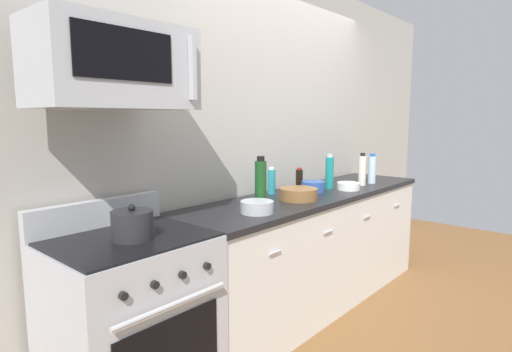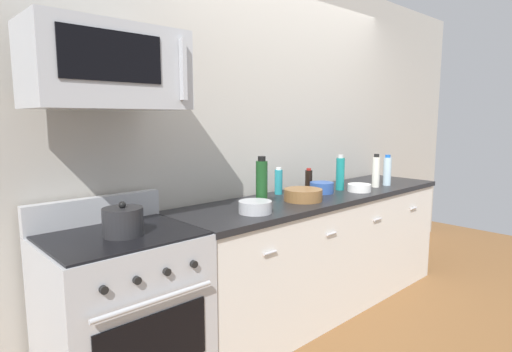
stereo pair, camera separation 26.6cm
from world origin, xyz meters
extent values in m
plane|color=brown|center=(0.00, 0.00, 0.00)|extent=(6.80, 6.80, 0.00)
cube|color=#B7B2A8|center=(0.00, 0.41, 1.35)|extent=(5.66, 0.10, 2.70)
cube|color=silver|center=(0.00, 0.00, 0.44)|extent=(2.54, 0.62, 0.88)
cube|color=black|center=(0.00, 0.00, 0.90)|extent=(2.57, 0.65, 0.04)
cube|color=black|center=(0.00, -0.28, 0.05)|extent=(2.54, 0.02, 0.10)
cylinder|color=silver|center=(-0.89, -0.32, 0.72)|extent=(0.10, 0.02, 0.02)
cylinder|color=silver|center=(-0.30, -0.32, 0.72)|extent=(0.10, 0.02, 0.02)
cylinder|color=silver|center=(0.30, -0.32, 0.72)|extent=(0.10, 0.02, 0.02)
cylinder|color=silver|center=(0.89, -0.32, 0.72)|extent=(0.10, 0.02, 0.02)
cube|color=#B7BABF|center=(-1.66, 0.00, 0.46)|extent=(0.76, 0.64, 0.91)
cube|color=black|center=(-1.66, -0.32, 0.45)|extent=(0.58, 0.01, 0.30)
cylinder|color=#B7BABF|center=(-1.66, -0.35, 0.68)|extent=(0.61, 0.02, 0.02)
cube|color=#B7BABF|center=(-1.66, 0.29, 0.99)|extent=(0.76, 0.06, 0.16)
cube|color=black|center=(-1.66, 0.00, 0.92)|extent=(0.73, 0.61, 0.01)
cylinder|color=black|center=(-1.89, -0.33, 0.79)|extent=(0.04, 0.02, 0.04)
cylinder|color=black|center=(-1.74, -0.33, 0.79)|extent=(0.04, 0.02, 0.04)
cylinder|color=black|center=(-1.59, -0.33, 0.79)|extent=(0.04, 0.02, 0.04)
cylinder|color=black|center=(-1.43, -0.33, 0.79)|extent=(0.04, 0.02, 0.04)
cube|color=#B7BABF|center=(-1.66, 0.05, 1.75)|extent=(0.74, 0.40, 0.40)
cube|color=black|center=(-1.72, -0.15, 1.78)|extent=(0.48, 0.01, 0.22)
cube|color=#B7BABF|center=(-1.36, -0.17, 1.75)|extent=(0.02, 0.04, 0.30)
cylinder|color=black|center=(0.04, 0.17, 1.00)|extent=(0.06, 0.06, 0.17)
cylinder|color=maroon|center=(0.04, 0.17, 1.09)|extent=(0.04, 0.04, 0.02)
cylinder|color=silver|center=(0.59, -0.12, 1.05)|extent=(0.07, 0.07, 0.26)
cylinder|color=black|center=(0.59, -0.12, 1.19)|extent=(0.04, 0.04, 0.03)
cylinder|color=silver|center=(0.74, -0.13, 1.04)|extent=(0.07, 0.07, 0.24)
cylinder|color=blue|center=(0.74, -0.13, 1.18)|extent=(0.04, 0.04, 0.02)
cylinder|color=teal|center=(-0.26, 0.22, 1.02)|extent=(0.06, 0.06, 0.19)
cylinder|color=white|center=(-0.26, 0.22, 1.12)|extent=(0.04, 0.04, 0.02)
cylinder|color=#197F7A|center=(0.25, 0.01, 1.05)|extent=(0.07, 0.07, 0.26)
cylinder|color=beige|center=(0.25, 0.01, 1.20)|extent=(0.05, 0.05, 0.03)
cylinder|color=#19471E|center=(-0.68, -0.03, 1.07)|extent=(0.08, 0.08, 0.31)
cylinder|color=black|center=(-0.68, -0.03, 1.24)|extent=(0.05, 0.05, 0.03)
cylinder|color=#B2B5BA|center=(-0.83, -0.13, 0.96)|extent=(0.21, 0.21, 0.08)
torus|color=#B2B5BA|center=(-0.83, -0.13, 0.99)|extent=(0.21, 0.21, 0.01)
cylinder|color=#B2B5BA|center=(-0.83, -0.13, 0.93)|extent=(0.11, 0.11, 0.01)
cylinder|color=brown|center=(-0.32, -0.08, 0.96)|extent=(0.28, 0.28, 0.08)
torus|color=brown|center=(-0.32, -0.08, 1.00)|extent=(0.28, 0.28, 0.01)
cylinder|color=brown|center=(-0.32, -0.08, 0.93)|extent=(0.15, 0.15, 0.01)
cylinder|color=#2D519E|center=(0.02, 0.02, 0.96)|extent=(0.19, 0.19, 0.09)
torus|color=#2D519E|center=(0.02, 0.02, 1.00)|extent=(0.19, 0.19, 0.01)
cylinder|color=#2D519E|center=(0.02, 0.02, 0.93)|extent=(0.10, 0.10, 0.01)
cylinder|color=white|center=(0.30, -0.14, 0.95)|extent=(0.19, 0.19, 0.06)
torus|color=white|center=(0.30, -0.14, 0.98)|extent=(0.19, 0.19, 0.01)
cylinder|color=white|center=(0.30, -0.14, 0.92)|extent=(0.10, 0.10, 0.01)
cylinder|color=#262628|center=(-1.66, -0.05, 0.99)|extent=(0.20, 0.20, 0.14)
sphere|color=black|center=(-1.66, -0.05, 1.08)|extent=(0.04, 0.04, 0.04)
camera|label=1|loc=(-2.73, -1.79, 1.51)|focal=29.06mm
camera|label=2|loc=(-2.55, -1.98, 1.51)|focal=29.06mm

